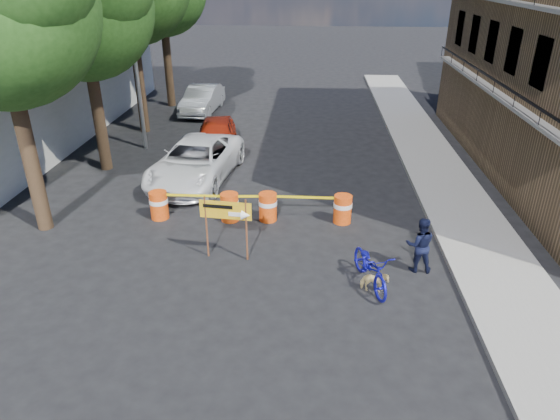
# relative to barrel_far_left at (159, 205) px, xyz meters

# --- Properties ---
(ground) EXTENTS (120.00, 120.00, 0.00)m
(ground) POSITION_rel_barrel_far_left_xyz_m (3.47, -2.86, -0.47)
(ground) COLOR black
(ground) RESTS_ON ground
(sidewalk_east) EXTENTS (2.40, 40.00, 0.15)m
(sidewalk_east) POSITION_rel_barrel_far_left_xyz_m (9.67, 3.14, -0.40)
(sidewalk_east) COLOR gray
(sidewalk_east) RESTS_ON ground
(tree_mid_a) EXTENTS (5.25, 5.00, 8.68)m
(tree_mid_a) POSITION_rel_barrel_far_left_xyz_m (-3.26, 4.14, 5.53)
(tree_mid_a) COLOR #332316
(tree_mid_a) RESTS_ON ground
(streetlamp) EXTENTS (1.25, 0.18, 8.00)m
(streetlamp) POSITION_rel_barrel_far_left_xyz_m (-2.46, 6.64, 3.90)
(streetlamp) COLOR gray
(streetlamp) RESTS_ON ground
(barrel_far_left) EXTENTS (0.58, 0.58, 0.90)m
(barrel_far_left) POSITION_rel_barrel_far_left_xyz_m (0.00, 0.00, 0.00)
(barrel_far_left) COLOR #C73F0B
(barrel_far_left) RESTS_ON ground
(barrel_mid_left) EXTENTS (0.58, 0.58, 0.90)m
(barrel_mid_left) POSITION_rel_barrel_far_left_xyz_m (2.25, -0.00, 0.00)
(barrel_mid_left) COLOR #C73F0B
(barrel_mid_left) RESTS_ON ground
(barrel_mid_right) EXTENTS (0.58, 0.58, 0.90)m
(barrel_mid_right) POSITION_rel_barrel_far_left_xyz_m (3.44, 0.09, 0.00)
(barrel_mid_right) COLOR #C73F0B
(barrel_mid_right) RESTS_ON ground
(barrel_far_right) EXTENTS (0.58, 0.58, 0.90)m
(barrel_far_right) POSITION_rel_barrel_far_left_xyz_m (5.77, 0.08, 0.00)
(barrel_far_right) COLOR #C73F0B
(barrel_far_right) RESTS_ON ground
(detour_sign) EXTENTS (1.40, 0.31, 1.81)m
(detour_sign) POSITION_rel_barrel_far_left_xyz_m (2.71, -2.29, 0.85)
(detour_sign) COLOR #592D19
(detour_sign) RESTS_ON ground
(pedestrian) EXTENTS (0.76, 0.60, 1.52)m
(pedestrian) POSITION_rel_barrel_far_left_xyz_m (7.62, -2.55, 0.29)
(pedestrian) COLOR black
(pedestrian) RESTS_ON ground
(bicycle) EXTENTS (0.97, 1.21, 2.01)m
(bicycle) POSITION_rel_barrel_far_left_xyz_m (6.29, -3.33, 0.53)
(bicycle) COLOR #1716B7
(bicycle) RESTS_ON ground
(dog) EXTENTS (0.70, 0.37, 0.57)m
(dog) POSITION_rel_barrel_far_left_xyz_m (6.37, -3.62, -0.19)
(dog) COLOR tan
(dog) RESTS_ON ground
(suv_white) EXTENTS (3.18, 5.67, 1.50)m
(suv_white) POSITION_rel_barrel_far_left_xyz_m (0.51, 3.19, 0.28)
(suv_white) COLOR white
(suv_white) RESTS_ON ground
(sedan_red) EXTENTS (2.14, 4.29, 1.40)m
(sedan_red) POSITION_rel_barrel_far_left_xyz_m (0.67, 6.50, 0.23)
(sedan_red) COLOR maroon
(sedan_red) RESTS_ON ground
(sedan_silver) EXTENTS (1.83, 4.44, 1.43)m
(sedan_silver) POSITION_rel_barrel_far_left_xyz_m (-1.22, 12.75, 0.24)
(sedan_silver) COLOR #B9BDC1
(sedan_silver) RESTS_ON ground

